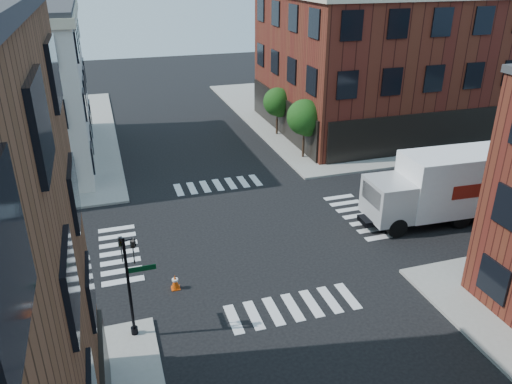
{
  "coord_description": "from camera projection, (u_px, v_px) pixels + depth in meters",
  "views": [
    {
      "loc": [
        -6.93,
        -23.52,
        13.82
      ],
      "look_at": [
        0.5,
        -0.06,
        2.5
      ],
      "focal_mm": 35.0,
      "sensor_mm": 36.0,
      "label": 1
    }
  ],
  "objects": [
    {
      "name": "sidewalk_ne",
      "position": [
        382.0,
        108.0,
        51.96
      ],
      "size": [
        30.0,
        30.0,
        0.15
      ],
      "primitive_type": "cube",
      "color": "gray",
      "rests_on": "ground"
    },
    {
      "name": "tree_near",
      "position": [
        305.0,
        119.0,
        37.44
      ],
      "size": [
        2.69,
        2.69,
        4.49
      ],
      "color": "black",
      "rests_on": "ground"
    },
    {
      "name": "traffic_cone",
      "position": [
        175.0,
        282.0,
        23.11
      ],
      "size": [
        0.43,
        0.43,
        0.75
      ],
      "rotation": [
        0.0,
        0.0,
        -0.04
      ],
      "color": "#CF4509",
      "rests_on": "ground"
    },
    {
      "name": "building_ne",
      "position": [
        413.0,
        58.0,
        45.02
      ],
      "size": [
        25.0,
        16.0,
        12.0
      ],
      "primitive_type": "cube",
      "color": "#4E1913",
      "rests_on": "ground"
    },
    {
      "name": "signal_pole",
      "position": [
        130.0,
        275.0,
        19.22
      ],
      "size": [
        1.29,
        1.24,
        4.6
      ],
      "color": "black",
      "rests_on": "ground"
    },
    {
      "name": "box_truck",
      "position": [
        444.0,
        186.0,
        28.67
      ],
      "size": [
        9.18,
        3.13,
        4.1
      ],
      "rotation": [
        0.0,
        0.0,
        -0.04
      ],
      "color": "white",
      "rests_on": "ground"
    },
    {
      "name": "tree_far",
      "position": [
        278.0,
        103.0,
        42.76
      ],
      "size": [
        2.43,
        2.43,
        4.07
      ],
      "color": "black",
      "rests_on": "ground"
    },
    {
      "name": "ground",
      "position": [
        247.0,
        233.0,
        28.04
      ],
      "size": [
        120.0,
        120.0,
        0.0
      ],
      "primitive_type": "plane",
      "color": "black",
      "rests_on": "ground"
    }
  ]
}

